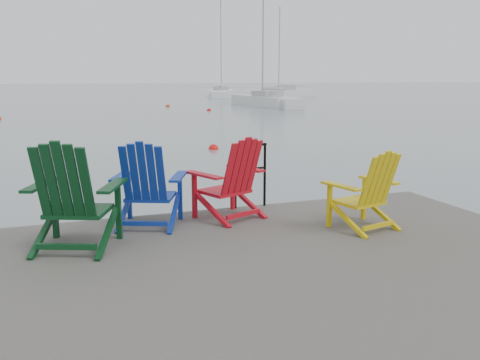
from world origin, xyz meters
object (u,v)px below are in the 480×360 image
object	(u,v)px
chair_yellow	(367,190)
sailboat_near	(265,102)
buoy_c	(168,107)
buoy_d	(209,111)
sailboat_far	(282,94)
handrail	(250,169)
chair_red	(231,178)
chair_blue	(148,184)
sailboat_mid	(221,94)
buoy_a	(214,149)
chair_green	(73,195)

from	to	relation	value
chair_yellow	sailboat_near	distance (m)	35.77
chair_yellow	sailboat_near	world-z (taller)	sailboat_near
buoy_c	buoy_d	bearing A→B (deg)	-74.28
sailboat_near	buoy_c	distance (m)	7.85
sailboat_near	sailboat_far	xyz separation A→B (m)	(9.74, 18.10, 0.00)
buoy_d	handrail	bearing A→B (deg)	-105.21
handrail	sailboat_far	bearing A→B (deg)	65.09
handrail	sailboat_far	size ratio (longest dim) A/B	0.08
chair_red	buoy_c	distance (m)	34.89
chair_blue	buoy_d	xyz separation A→B (m)	(9.09, 28.35, -1.03)
handrail	sailboat_mid	size ratio (longest dim) A/B	0.06
chair_yellow	handrail	bearing A→B (deg)	108.89
sailboat_far	buoy_c	distance (m)	23.81
chair_red	chair_yellow	world-z (taller)	chair_red
chair_red	sailboat_far	distance (m)	55.87
chair_blue	chair_yellow	world-z (taller)	chair_blue
handrail	buoy_c	size ratio (longest dim) A/B	2.50
chair_blue	sailboat_mid	size ratio (longest dim) A/B	0.08
buoy_a	handrail	bearing A→B (deg)	-103.72
chair_blue	chair_red	world-z (taller)	chair_blue
chair_green	chair_red	xyz separation A→B (m)	(1.95, 0.58, -0.06)
handrail	buoy_c	world-z (taller)	handrail
sailboat_mid	buoy_c	world-z (taller)	sailboat_mid
sailboat_mid	buoy_a	distance (m)	46.10
handrail	chair_blue	xyz separation A→B (m)	(-1.51, -0.48, -0.01)
sailboat_mid	chair_green	bearing A→B (deg)	-90.09
buoy_c	sailboat_far	bearing A→B (deg)	43.18
chair_blue	chair_red	xyz separation A→B (m)	(1.07, 0.00, -0.00)
handrail	buoy_a	xyz separation A→B (m)	(2.25, 9.23, -1.04)
handrail	buoy_a	size ratio (longest dim) A/B	2.74
chair_blue	chair_yellow	xyz separation A→B (m)	(2.44, -0.99, -0.05)
handrail	buoy_d	size ratio (longest dim) A/B	2.86
buoy_a	buoy_d	bearing A→B (deg)	74.07
handrail	chair_yellow	xyz separation A→B (m)	(0.93, -1.47, -0.06)
sailboat_mid	sailboat_far	world-z (taller)	sailboat_mid
sailboat_mid	sailboat_far	xyz separation A→B (m)	(6.74, -2.96, 0.00)
chair_red	chair_yellow	xyz separation A→B (m)	(1.37, -0.99, -0.05)
sailboat_near	sailboat_mid	world-z (taller)	sailboat_mid
sailboat_mid	buoy_c	xyz separation A→B (m)	(-10.62, -19.25, -0.35)
chair_blue	buoy_d	world-z (taller)	chair_blue
chair_blue	buoy_a	world-z (taller)	chair_blue
chair_green	sailboat_far	distance (m)	57.24
chair_green	sailboat_near	xyz separation A→B (m)	(15.92, 33.06, -0.73)
sailboat_near	sailboat_far	distance (m)	20.55
buoy_c	chair_yellow	bearing A→B (deg)	-98.03
chair_blue	chair_yellow	size ratio (longest dim) A/B	1.11
chair_blue	sailboat_near	size ratio (longest dim) A/B	0.09
sailboat_near	chair_yellow	bearing A→B (deg)	-114.18
chair_blue	buoy_c	xyz separation A→B (m)	(7.41, 34.29, -1.03)
sailboat_far	buoy_c	world-z (taller)	sailboat_far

